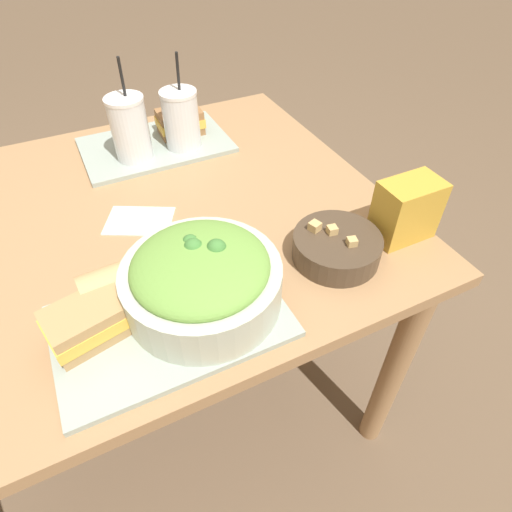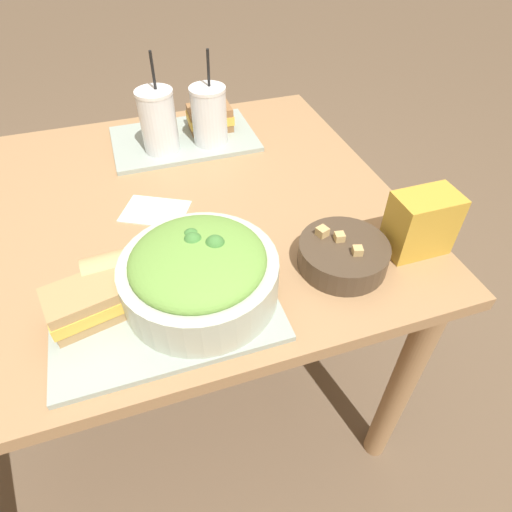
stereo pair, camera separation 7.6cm
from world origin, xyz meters
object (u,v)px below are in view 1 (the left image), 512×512
(sandwich_near, at_px, (89,322))
(drink_cup_dark, at_px, (130,130))
(baguette_near, at_px, (123,282))
(sandwich_far, at_px, (180,122))
(drink_cup_red, at_px, (181,121))
(chip_bag, at_px, (406,210))
(soup_bowl, at_px, (337,246))
(salad_bowl, at_px, (202,278))
(napkin_folded, at_px, (140,221))

(sandwich_near, relative_size, drink_cup_dark, 0.59)
(baguette_near, distance_m, sandwich_far, 0.60)
(drink_cup_red, distance_m, chip_bag, 0.60)
(sandwich_far, bearing_deg, soup_bowl, -77.98)
(drink_cup_dark, bearing_deg, sandwich_far, 26.24)
(sandwich_far, height_order, drink_cup_red, drink_cup_red)
(chip_bag, bearing_deg, drink_cup_dark, 128.16)
(chip_bag, bearing_deg, sandwich_near, 178.57)
(drink_cup_dark, height_order, drink_cup_red, drink_cup_dark)
(sandwich_near, distance_m, sandwich_far, 0.68)
(drink_cup_red, xyz_separation_m, chip_bag, (0.29, -0.53, -0.02))
(drink_cup_red, bearing_deg, chip_bag, -61.44)
(drink_cup_dark, bearing_deg, drink_cup_red, -0.00)
(baguette_near, xyz_separation_m, drink_cup_dark, (0.14, 0.46, 0.04))
(drink_cup_dark, bearing_deg, baguette_near, -106.60)
(salad_bowl, distance_m, chip_bag, 0.43)
(salad_bowl, xyz_separation_m, sandwich_near, (-0.19, 0.01, -0.02))
(sandwich_near, bearing_deg, drink_cup_dark, 55.44)
(napkin_folded, bearing_deg, sandwich_near, -118.40)
(sandwich_near, xyz_separation_m, sandwich_far, (0.35, 0.59, -0.00))
(drink_cup_dark, bearing_deg, sandwich_near, -111.69)
(baguette_near, bearing_deg, napkin_folded, -24.00)
(salad_bowl, bearing_deg, napkin_folded, 98.58)
(drink_cup_dark, xyz_separation_m, chip_bag, (0.42, -0.53, -0.02))
(baguette_near, distance_m, drink_cup_dark, 0.48)
(drink_cup_red, bearing_deg, napkin_folded, -127.72)
(chip_bag, bearing_deg, drink_cup_red, 118.34)
(drink_cup_red, xyz_separation_m, napkin_folded, (-0.19, -0.25, -0.08))
(drink_cup_red, relative_size, napkin_folded, 1.40)
(drink_cup_red, height_order, napkin_folded, drink_cup_red)
(soup_bowl, relative_size, sandwich_near, 1.18)
(salad_bowl, bearing_deg, drink_cup_dark, 88.16)
(sandwich_near, relative_size, sandwich_far, 1.19)
(baguette_near, bearing_deg, sandwich_far, -32.14)
(sandwich_near, relative_size, napkin_folded, 0.85)
(chip_bag, xyz_separation_m, napkin_folded, (-0.48, 0.28, -0.06))
(salad_bowl, height_order, chip_bag, salad_bowl)
(baguette_near, bearing_deg, salad_bowl, -124.09)
(sandwich_far, bearing_deg, baguette_near, -116.67)
(soup_bowl, distance_m, drink_cup_red, 0.54)
(sandwich_far, relative_size, napkin_folded, 0.72)
(napkin_folded, bearing_deg, baguette_near, -110.02)
(sandwich_near, xyz_separation_m, baguette_near, (0.07, 0.06, 0.00))
(drink_cup_red, height_order, chip_bag, drink_cup_red)
(salad_bowl, height_order, sandwich_near, salad_bowl)
(baguette_near, distance_m, drink_cup_red, 0.53)
(soup_bowl, bearing_deg, napkin_folded, 138.66)
(soup_bowl, distance_m, sandwich_near, 0.46)
(salad_bowl, relative_size, sandwich_near, 1.85)
(salad_bowl, relative_size, sandwich_far, 2.20)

